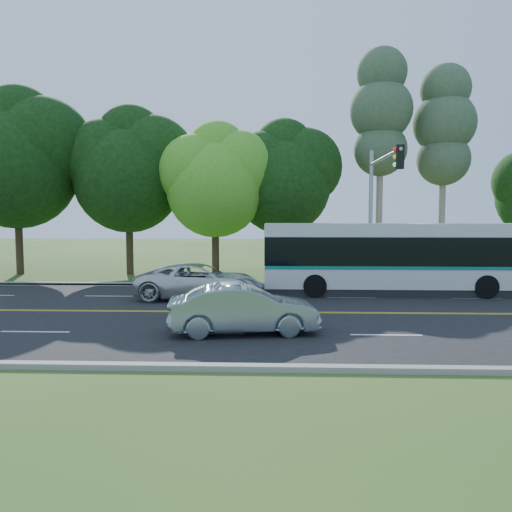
{
  "coord_description": "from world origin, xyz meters",
  "views": [
    {
      "loc": [
        1.57,
        -18.72,
        3.69
      ],
      "look_at": [
        0.78,
        2.0,
        2.0
      ],
      "focal_mm": 35.0,
      "sensor_mm": 36.0,
      "label": 1
    }
  ],
  "objects_px": {
    "suv": "(200,281)",
    "traffic_signal": "(378,195)",
    "transit_bus": "(399,259)",
    "sedan": "(244,309)"
  },
  "relations": [
    {
      "from": "suv",
      "to": "traffic_signal",
      "type": "bearing_deg",
      "value": -72.19
    },
    {
      "from": "transit_bus",
      "to": "sedan",
      "type": "distance_m",
      "value": 10.66
    },
    {
      "from": "transit_bus",
      "to": "suv",
      "type": "xyz_separation_m",
      "value": [
        -9.09,
        -1.78,
        -0.85
      ]
    },
    {
      "from": "suv",
      "to": "transit_bus",
      "type": "bearing_deg",
      "value": -77.67
    },
    {
      "from": "transit_bus",
      "to": "suv",
      "type": "distance_m",
      "value": 9.3
    },
    {
      "from": "transit_bus",
      "to": "sedan",
      "type": "relative_size",
      "value": 2.72
    },
    {
      "from": "traffic_signal",
      "to": "sedan",
      "type": "height_order",
      "value": "traffic_signal"
    },
    {
      "from": "sedan",
      "to": "suv",
      "type": "bearing_deg",
      "value": 11.88
    },
    {
      "from": "traffic_signal",
      "to": "sedan",
      "type": "distance_m",
      "value": 11.32
    },
    {
      "from": "traffic_signal",
      "to": "suv",
      "type": "distance_m",
      "value": 9.4
    }
  ]
}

